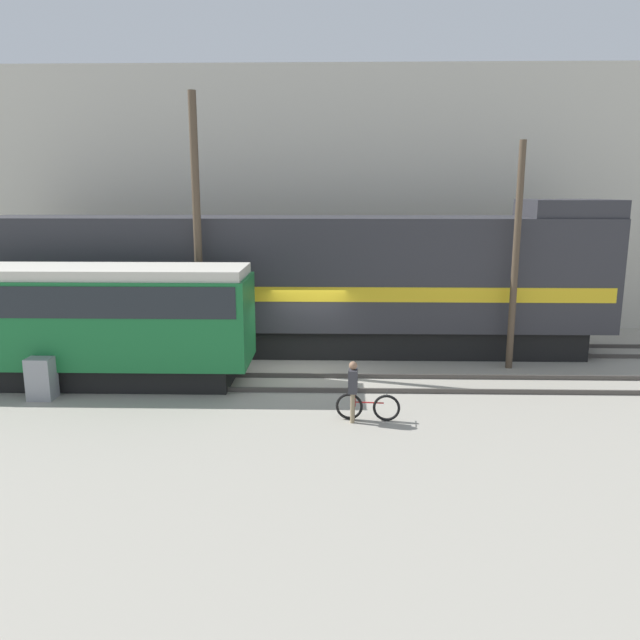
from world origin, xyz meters
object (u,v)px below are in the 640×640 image
object	(u,v)px
bicycle	(368,407)
person	(353,386)
freight_locomotive	(300,282)
streetcar	(86,318)
utility_pole_center	(516,258)
signal_box	(42,378)
utility_pole_left	(197,234)

from	to	relation	value
bicycle	person	world-z (taller)	person
freight_locomotive	person	distance (m)	7.44
streetcar	freight_locomotive	bearing A→B (deg)	33.22
freight_locomotive	utility_pole_center	xyz separation A→B (m)	(7.06, -2.02, 1.11)
person	signal_box	bearing A→B (deg)	169.88
streetcar	person	size ratio (longest dim) A/B	6.19
signal_box	freight_locomotive	bearing A→B (deg)	38.30
utility_pole_left	utility_pole_center	world-z (taller)	utility_pole_left
bicycle	streetcar	bearing A→B (deg)	160.77
bicycle	utility_pole_left	bearing A→B (deg)	137.12
person	utility_pole_left	world-z (taller)	utility_pole_left
streetcar	signal_box	world-z (taller)	streetcar
freight_locomotive	utility_pole_center	bearing A→B (deg)	-15.98
utility_pole_left	signal_box	bearing A→B (deg)	-137.56
person	utility_pole_center	bearing A→B (deg)	43.45
person	utility_pole_center	world-z (taller)	utility_pole_center
streetcar	utility_pole_center	xyz separation A→B (m)	(13.23, 2.02, 1.60)
streetcar	utility_pole_center	world-z (taller)	utility_pole_center
person	utility_pole_left	xyz separation A→B (m)	(-4.90, 5.03, 3.44)
freight_locomotive	streetcar	distance (m)	7.39
utility_pole_center	signal_box	size ratio (longest dim) A/B	6.09
bicycle	signal_box	xyz separation A→B (m)	(-9.10, 1.44, 0.25)
person	freight_locomotive	bearing A→B (deg)	103.90
streetcar	utility_pole_left	size ratio (longest dim) A/B	1.12
bicycle	signal_box	distance (m)	9.21
freight_locomotive	bicycle	size ratio (longest dim) A/B	13.28
person	streetcar	bearing A→B (deg)	159.18
streetcar	bicycle	distance (m)	8.96
streetcar	utility_pole_left	distance (m)	4.32
freight_locomotive	bicycle	world-z (taller)	freight_locomotive
freight_locomotive	utility_pole_left	xyz separation A→B (m)	(-3.16, -2.02, 1.85)
person	signal_box	xyz separation A→B (m)	(-8.71, 1.55, -0.36)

